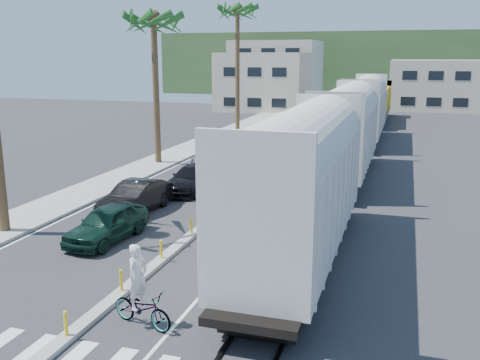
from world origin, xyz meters
TOP-DOWN VIEW (x-y plane):
  - ground at (0.00, 0.00)m, footprint 140.00×140.00m
  - sidewalk at (-8.50, 25.00)m, footprint 3.00×90.00m
  - rails at (5.00, 28.00)m, footprint 1.56×100.00m
  - median at (0.00, 19.96)m, footprint 0.45×60.00m
  - crosswalk at (0.00, -2.00)m, footprint 14.00×2.20m
  - lane_markings at (-2.15, 25.00)m, footprint 9.42×90.00m
  - freight_train at (5.00, 27.18)m, footprint 3.00×60.94m
  - palm_trees at (-8.10, 22.70)m, footprint 3.50×37.20m
  - buildings at (-6.41, 71.66)m, footprint 38.00×27.00m
  - hillside at (0.00, 100.00)m, footprint 80.00×20.00m
  - car_lead at (-3.19, 6.50)m, footprint 2.50×4.70m
  - car_second at (-3.99, 10.50)m, footprint 2.40×5.03m
  - car_third at (-2.95, 15.44)m, footprint 2.69×5.32m
  - car_rear at (-4.06, 21.87)m, footprint 2.57×5.09m
  - cyclist at (1.60, 0.34)m, footprint 1.81×2.47m

SIDE VIEW (x-z plane):
  - ground at x=0.00m, z-range 0.00..0.00m
  - lane_markings at x=-2.15m, z-range 0.00..0.01m
  - crosswalk at x=0.00m, z-range 0.00..0.01m
  - rails at x=5.00m, z-range 0.00..0.06m
  - sidewalk at x=-8.50m, z-range 0.00..0.15m
  - median at x=0.00m, z-range -0.34..0.51m
  - car_rear at x=-4.06m, z-range 0.00..1.38m
  - car_third at x=-2.95m, z-range 0.00..1.47m
  - car_lead at x=-3.19m, z-range 0.00..1.50m
  - cyclist at x=1.60m, z-range -0.45..2.01m
  - car_second at x=-3.99m, z-range 0.00..1.57m
  - freight_train at x=5.00m, z-range -0.02..5.83m
  - buildings at x=-6.41m, z-range -0.64..9.36m
  - hillside at x=0.00m, z-range 0.00..12.00m
  - palm_trees at x=-8.10m, z-range 3.93..17.68m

